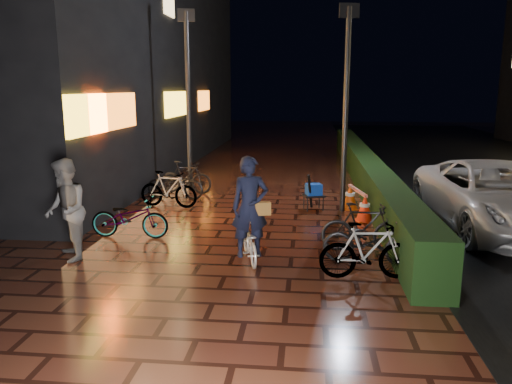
# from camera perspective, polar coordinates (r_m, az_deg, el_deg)

# --- Properties ---
(ground) EXTENTS (80.00, 80.00, 0.00)m
(ground) POSITION_cam_1_polar(r_m,az_deg,el_deg) (9.74, -2.53, -7.23)
(ground) COLOR #381911
(ground) RESTS_ON ground
(hedge) EXTENTS (0.70, 20.00, 1.00)m
(hedge) POSITION_cam_1_polar(r_m,az_deg,el_deg) (17.42, 12.21, 2.71)
(hedge) COLOR black
(hedge) RESTS_ON ground
(bystander_person) EXTENTS (1.11, 1.18, 1.92)m
(bystander_person) POSITION_cam_1_polar(r_m,az_deg,el_deg) (9.87, -20.93, -1.96)
(bystander_person) COLOR slate
(bystander_person) RESTS_ON ground
(van) EXTENTS (2.86, 5.62, 1.52)m
(van) POSITION_cam_1_polar(r_m,az_deg,el_deg) (12.52, 25.83, -0.49)
(van) COLOR silver
(van) RESTS_ON ground
(storefront_block) EXTENTS (12.09, 22.00, 9.00)m
(storefront_block) POSITION_cam_1_polar(r_m,az_deg,el_deg) (23.33, -22.59, 14.19)
(storefront_block) COLOR black
(storefront_block) RESTS_ON ground
(lamp_post_hedge) EXTENTS (0.50, 0.16, 5.20)m
(lamp_post_hedge) POSITION_cam_1_polar(r_m,az_deg,el_deg) (12.99, 10.25, 10.23)
(lamp_post_hedge) COLOR black
(lamp_post_hedge) RESTS_ON ground
(lamp_post_sf) EXTENTS (0.53, 0.19, 5.49)m
(lamp_post_sf) POSITION_cam_1_polar(r_m,az_deg,el_deg) (15.77, -7.75, 11.13)
(lamp_post_sf) COLOR black
(lamp_post_sf) RESTS_ON ground
(cyclist) EXTENTS (0.84, 1.46, 1.98)m
(cyclist) POSITION_cam_1_polar(r_m,az_deg,el_deg) (9.19, -0.73, -3.58)
(cyclist) COLOR silver
(cyclist) RESTS_ON ground
(traffic_barrier) EXTENTS (0.68, 1.65, 0.67)m
(traffic_barrier) POSITION_cam_1_polar(r_m,az_deg,el_deg) (12.92, 11.47, -1.14)
(traffic_barrier) COLOR #F72A0D
(traffic_barrier) RESTS_ON ground
(cart_assembly) EXTENTS (0.64, 0.68, 1.01)m
(cart_assembly) POSITION_cam_1_polar(r_m,az_deg,el_deg) (13.22, 6.57, 0.13)
(cart_assembly) COLOR black
(cart_assembly) RESTS_ON ground
(parked_bikes_storefront) EXTENTS (1.84, 5.33, 0.99)m
(parked_bikes_storefront) POSITION_cam_1_polar(r_m,az_deg,el_deg) (13.62, -10.18, 0.15)
(parked_bikes_storefront) COLOR black
(parked_bikes_storefront) RESTS_ON ground
(parked_bikes_hedge) EXTENTS (1.82, 1.98, 0.99)m
(parked_bikes_hedge) POSITION_cam_1_polar(r_m,az_deg,el_deg) (9.35, 12.56, -5.27)
(parked_bikes_hedge) COLOR black
(parked_bikes_hedge) RESTS_ON ground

